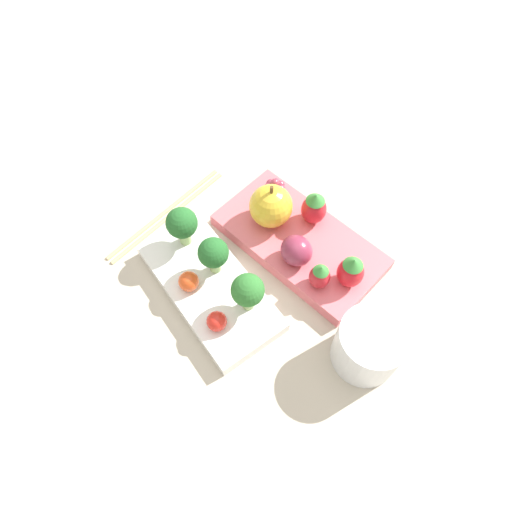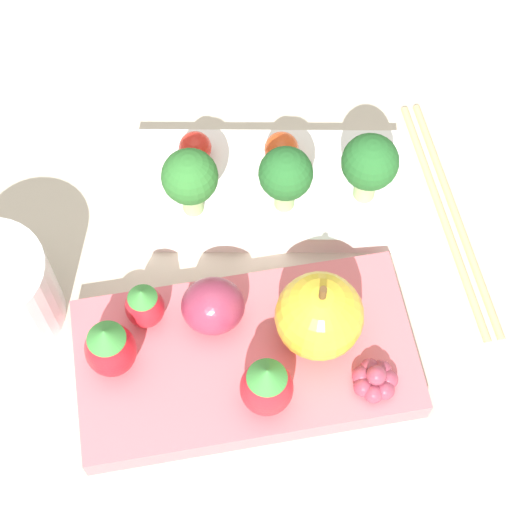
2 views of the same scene
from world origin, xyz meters
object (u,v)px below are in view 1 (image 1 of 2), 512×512
Objects in this scene: apple at (271,206)px; grape_cluster at (275,187)px; bento_box_savoury at (210,287)px; plum at (296,251)px; strawberry_2 at (351,271)px; cherry_tomato_0 at (217,321)px; bento_box_fruit at (299,242)px; broccoli_floret_2 at (182,224)px; chopsticks_pair at (167,214)px; cherry_tomato_1 at (189,281)px; strawberry_0 at (312,206)px; broccoli_floret_1 at (248,291)px; drinking_cup at (369,346)px; strawberry_1 at (320,276)px; broccoli_floret_0 at (213,254)px.

apple reaches higher than grape_cluster.
plum reaches higher than bento_box_savoury.
cherry_tomato_0 is at bearing 69.55° from strawberry_2.
bento_box_fruit is 3.82× the size of broccoli_floret_2.
cherry_tomato_0 reaches higher than chopsticks_pair.
strawberry_0 is at bearing -96.80° from cherry_tomato_1.
strawberry_2 is (-0.06, -0.12, -0.01)m from broccoli_floret_1.
drinking_cup reaches higher than cherry_tomato_1.
grape_cluster is at bearing -21.78° from strawberry_1.
bento_box_savoury is 0.90× the size of bento_box_fruit.
broccoli_floret_1 is at bearing -94.89° from cherry_tomato_0.
drinking_cup is at bearing 169.05° from strawberry_1.
apple is at bearing -53.48° from broccoli_floret_1.
strawberry_0 is at bearing -73.19° from broccoli_floret_1.
strawberry_1 is 0.79× the size of strawberry_2.
apple is 1.33× the size of strawberry_2.
broccoli_floret_1 is (-0.07, 0.00, 0.00)m from broccoli_floret_0.
cherry_tomato_0 reaches higher than grape_cluster.
strawberry_1 is at bearing -130.50° from bento_box_savoury.
broccoli_floret_0 is at bearing 39.88° from strawberry_1.
cherry_tomato_0 is 0.17m from apple.
broccoli_floret_1 reaches higher than strawberry_2.
drinking_cup is (-0.15, 0.02, -0.00)m from plum.
broccoli_floret_1 is 1.19× the size of strawberry_2.
broccoli_floret_1 is at bearing 96.76° from plum.
bento_box_savoury is at bearing 168.85° from chopsticks_pair.
apple reaches higher than broccoli_floret_0.
cherry_tomato_0 is (-0.03, 0.16, 0.02)m from bento_box_fruit.
broccoli_floret_2 is at bearing 28.82° from strawberry_1.
apple is 1.61× the size of plum.
strawberry_0 is 0.11m from strawberry_2.
plum is (-0.02, 0.03, 0.03)m from bento_box_fruit.
chopsticks_pair is (0.15, 0.14, -0.04)m from strawberry_0.
strawberry_2 is (-0.14, -0.01, -0.00)m from apple.
chopsticks_pair is (0.18, 0.08, -0.04)m from plum.
plum reaches higher than cherry_tomato_0.
plum is 0.54× the size of drinking_cup.
cherry_tomato_1 is 0.15m from apple.
strawberry_1 is at bearing -161.20° from chopsticks_pair.
chopsticks_pair is (0.07, -0.01, -0.06)m from broccoli_floret_2.
apple is (0.05, 0.01, 0.04)m from bento_box_fruit.
strawberry_2 reaches higher than grape_cluster.
cherry_tomato_1 is (0.07, 0.04, -0.03)m from broccoli_floret_1.
broccoli_floret_2 is (0.13, 0.00, 0.00)m from broccoli_floret_1.
strawberry_2 is (-0.11, -0.14, 0.04)m from bento_box_savoury.
broccoli_floret_0 is (0.04, 0.12, 0.05)m from bento_box_fruit.
strawberry_1 is at bearing 154.90° from bento_box_fruit.
apple is at bearing -14.00° from plum.
strawberry_2 is (-0.10, 0.03, -0.00)m from strawberry_0.
plum is 0.20× the size of chopsticks_pair.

